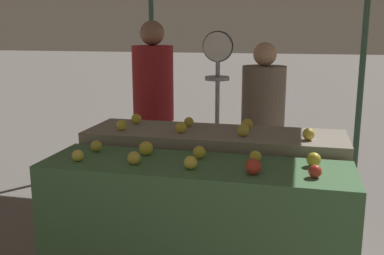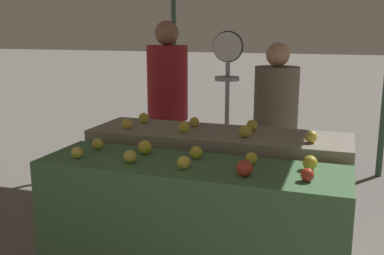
{
  "view_description": "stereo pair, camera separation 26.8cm",
  "coord_description": "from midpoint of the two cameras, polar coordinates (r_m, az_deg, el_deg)",
  "views": [
    {
      "loc": [
        0.57,
        -2.46,
        1.66
      ],
      "look_at": [
        -0.09,
        0.3,
        1.04
      ],
      "focal_mm": 42.0,
      "sensor_mm": 36.0,
      "label": 1
    },
    {
      "loc": [
        0.83,
        -2.38,
        1.66
      ],
      "look_at": [
        -0.09,
        0.3,
        1.04
      ],
      "focal_mm": 42.0,
      "sensor_mm": 36.0,
      "label": 2
    }
  ],
  "objects": [
    {
      "name": "apple_front_3",
      "position": [
        2.44,
        4.67,
        -5.0
      ],
      "size": [
        0.09,
        0.09,
        0.09
      ],
      "primitive_type": "sphere",
      "color": "red",
      "rests_on": "display_counter_front"
    },
    {
      "name": "apple_front_1",
      "position": [
        2.65,
        -10.26,
        -3.88
      ],
      "size": [
        0.08,
        0.08,
        0.08
      ],
      "primitive_type": "sphere",
      "color": "gold",
      "rests_on": "display_counter_front"
    },
    {
      "name": "apple_back_0",
      "position": [
        3.27,
        -11.25,
        0.29
      ],
      "size": [
        0.08,
        0.08,
        0.08
      ],
      "primitive_type": "sphere",
      "color": "yellow",
      "rests_on": "display_counter_back"
    },
    {
      "name": "apple_back_4",
      "position": [
        3.48,
        -9.29,
        1.08
      ],
      "size": [
        0.08,
        0.08,
        0.08
      ],
      "primitive_type": "sphere",
      "color": "gold",
      "rests_on": "display_counter_back"
    },
    {
      "name": "apple_front_6",
      "position": [
        2.83,
        -8.56,
        -2.67
      ],
      "size": [
        0.09,
        0.09,
        0.09
      ],
      "primitive_type": "sphere",
      "color": "gold",
      "rests_on": "display_counter_front"
    },
    {
      "name": "person_vendor_at_scale",
      "position": [
        4.03,
        7.11,
        1.13
      ],
      "size": [
        0.41,
        0.41,
        1.56
      ],
      "rotation": [
        0.0,
        0.0,
        3.07
      ],
      "color": "#2D2D38",
      "rests_on": "ground_plane"
    },
    {
      "name": "apple_front_4",
      "position": [
        2.44,
        12.35,
        -5.5
      ],
      "size": [
        0.07,
        0.07,
        0.07
      ],
      "primitive_type": "sphere",
      "color": "red",
      "rests_on": "display_counter_front"
    },
    {
      "name": "apple_back_2",
      "position": [
        3.04,
        4.01,
        -0.36
      ],
      "size": [
        0.08,
        0.08,
        0.08
      ],
      "primitive_type": "sphere",
      "color": "gold",
      "rests_on": "display_counter_back"
    },
    {
      "name": "apple_front_7",
      "position": [
        2.73,
        -1.87,
        -3.21
      ],
      "size": [
        0.08,
        0.08,
        0.08
      ],
      "primitive_type": "sphere",
      "color": "gold",
      "rests_on": "display_counter_front"
    },
    {
      "name": "produce_scale",
      "position": [
        3.71,
        1.16,
        4.95
      ],
      "size": [
        0.25,
        0.2,
        1.65
      ],
      "color": "#99999E",
      "rests_on": "ground_plane"
    },
    {
      "name": "apple_back_3",
      "position": [
        2.99,
        12.14,
        -0.85
      ],
      "size": [
        0.08,
        0.08,
        0.08
      ],
      "primitive_type": "sphere",
      "color": "yellow",
      "rests_on": "display_counter_back"
    },
    {
      "name": "apple_front_9",
      "position": [
        2.63,
        12.41,
        -4.04
      ],
      "size": [
        0.08,
        0.08,
        0.08
      ],
      "primitive_type": "sphere",
      "color": "gold",
      "rests_on": "display_counter_front"
    },
    {
      "name": "apple_back_1",
      "position": [
        3.13,
        -3.86,
        -0.02
      ],
      "size": [
        0.08,
        0.08,
        0.08
      ],
      "primitive_type": "sphere",
      "color": "gold",
      "rests_on": "display_counter_back"
    },
    {
      "name": "apple_front_5",
      "position": [
        2.98,
        -14.61,
        -2.33
      ],
      "size": [
        0.07,
        0.07,
        0.07
      ],
      "primitive_type": "sphere",
      "color": "gold",
      "rests_on": "display_counter_front"
    },
    {
      "name": "person_customer_left",
      "position": [
        4.32,
        -6.71,
        3.47
      ],
      "size": [
        0.44,
        0.44,
        1.75
      ],
      "rotation": [
        0.0,
        0.0,
        3.28
      ],
      "color": "#2D2D38",
      "rests_on": "ground_plane"
    },
    {
      "name": "display_counter_back",
      "position": [
        3.32,
        0.41,
        -8.59
      ],
      "size": [
        1.83,
        0.55,
        0.96
      ],
      "primitive_type": "cube",
      "color": "gray",
      "rests_on": "ground_plane"
    },
    {
      "name": "display_counter_front",
      "position": [
        2.8,
        -2.45,
        -13.45
      ],
      "size": [
        1.83,
        0.55,
        0.89
      ],
      "primitive_type": "cube",
      "color": "#4C7A4C",
      "rests_on": "ground_plane"
    },
    {
      "name": "apple_front_8",
      "position": [
        2.66,
        5.21,
        -3.75
      ],
      "size": [
        0.07,
        0.07,
        0.07
      ],
      "primitive_type": "sphere",
      "color": "gold",
      "rests_on": "display_counter_front"
    },
    {
      "name": "apple_back_6",
      "position": [
        3.24,
        4.69,
        0.4
      ],
      "size": [
        0.08,
        0.08,
        0.08
      ],
      "primitive_type": "sphere",
      "color": "gold",
      "rests_on": "display_counter_back"
    },
    {
      "name": "apple_front_0",
      "position": [
        2.8,
        -16.99,
        -3.46
      ],
      "size": [
        0.07,
        0.07,
        0.07
      ],
      "primitive_type": "sphere",
      "color": "yellow",
      "rests_on": "display_counter_front"
    },
    {
      "name": "apple_front_2",
      "position": [
        2.53,
        -3.12,
        -4.52
      ],
      "size": [
        0.08,
        0.08,
        0.08
      ],
      "primitive_type": "sphere",
      "color": "yellow",
      "rests_on": "display_counter_front"
    },
    {
      "name": "apple_back_5",
      "position": [
        3.33,
        -2.7,
        0.69
      ],
      "size": [
        0.07,
        0.07,
        0.07
      ],
      "primitive_type": "sphere",
      "color": "gold",
      "rests_on": "display_counter_back"
    }
  ]
}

